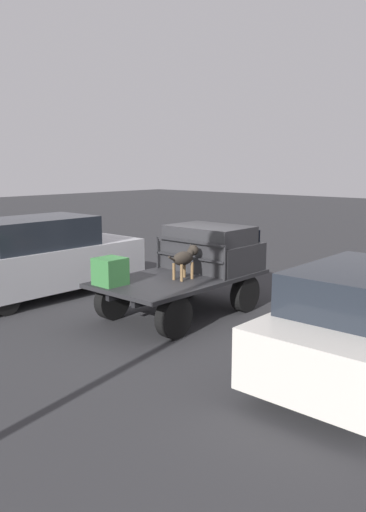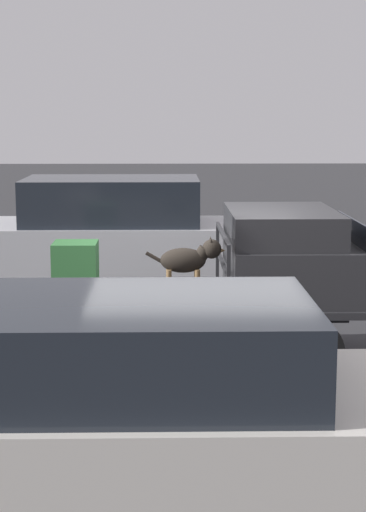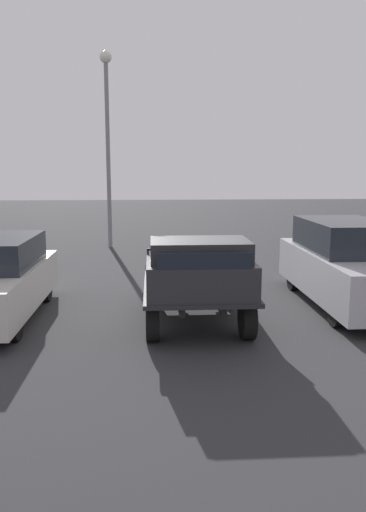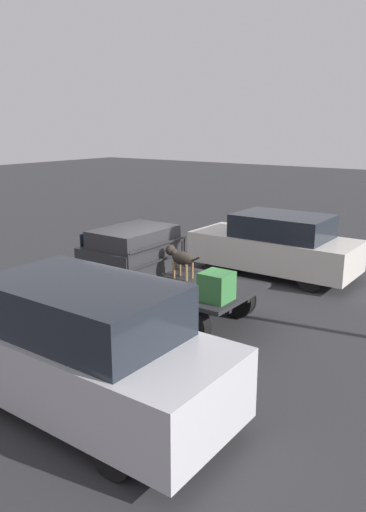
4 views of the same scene
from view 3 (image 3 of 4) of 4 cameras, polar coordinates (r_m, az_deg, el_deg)
The scene contains 8 objects.
ground_plane at distance 10.37m, azimuth 1.36°, elevation -7.43°, with size 80.00×80.00×0.00m, color #2D2D30.
flatbed_truck at distance 10.21m, azimuth 1.37°, elevation -4.16°, with size 3.68×2.06×0.85m.
truck_cab at distance 9.04m, azimuth 1.96°, elevation -1.45°, with size 1.44×1.94×0.98m.
truck_headboard at distance 9.78m, azimuth 1.53°, elevation -0.46°, with size 0.04×1.94×0.72m.
dog at distance 10.14m, azimuth 0.03°, elevation -0.31°, with size 0.91×0.28×0.71m.
cargo_crate at distance 11.59m, azimuth 3.29°, elevation 0.09°, with size 0.53×0.53×0.53m.
parked_pickup_far at distance 11.95m, azimuth 18.19°, elevation -0.92°, with size 4.91×1.86×1.93m.
light_pole_near at distance 19.99m, azimuth -8.65°, elevation 14.87°, with size 0.46×0.46×7.45m.
Camera 3 is at (9.86, -0.86, 3.11)m, focal length 35.00 mm.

